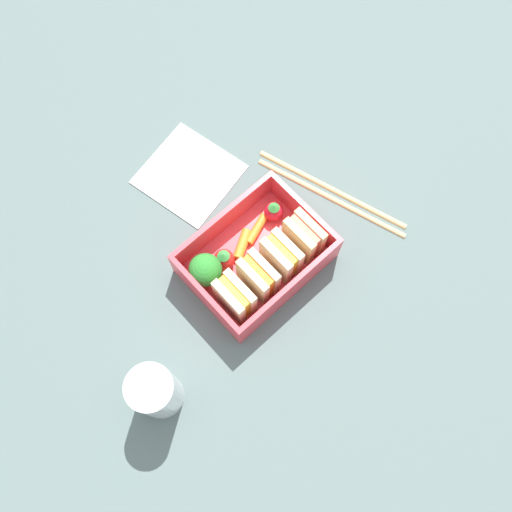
# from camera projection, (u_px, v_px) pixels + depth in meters

# --- Properties ---
(ground_plane) EXTENTS (1.20, 1.20, 0.02)m
(ground_plane) POSITION_uv_depth(u_px,v_px,m) (256.00, 266.00, 0.72)
(ground_plane) COLOR #4E5F5D
(bento_tray) EXTENTS (0.17, 0.12, 0.01)m
(bento_tray) POSITION_uv_depth(u_px,v_px,m) (256.00, 262.00, 0.71)
(bento_tray) COLOR #E63C45
(bento_tray) RESTS_ON ground_plane
(bento_rim) EXTENTS (0.17, 0.12, 0.04)m
(bento_rim) POSITION_uv_depth(u_px,v_px,m) (256.00, 254.00, 0.68)
(bento_rim) COLOR #E63C45
(bento_rim) RESTS_ON bento_tray
(sandwich_left) EXTENTS (0.03, 0.05, 0.06)m
(sandwich_left) POSITION_uv_depth(u_px,v_px,m) (304.00, 237.00, 0.68)
(sandwich_left) COLOR #E2BA7B
(sandwich_left) RESTS_ON bento_tray
(sandwich_center_left) EXTENTS (0.03, 0.05, 0.06)m
(sandwich_center_left) POSITION_uv_depth(u_px,v_px,m) (281.00, 256.00, 0.67)
(sandwich_center_left) COLOR beige
(sandwich_center_left) RESTS_ON bento_tray
(sandwich_center) EXTENTS (0.03, 0.05, 0.06)m
(sandwich_center) POSITION_uv_depth(u_px,v_px,m) (258.00, 276.00, 0.67)
(sandwich_center) COLOR #D9B98D
(sandwich_center) RESTS_ON bento_tray
(sandwich_center_right) EXTENTS (0.03, 0.05, 0.06)m
(sandwich_center_right) POSITION_uv_depth(u_px,v_px,m) (235.00, 297.00, 0.66)
(sandwich_center_right) COLOR beige
(sandwich_center_right) RESTS_ON bento_tray
(strawberry_far_left) EXTENTS (0.02, 0.02, 0.03)m
(strawberry_far_left) POSITION_uv_depth(u_px,v_px,m) (274.00, 211.00, 0.71)
(strawberry_far_left) COLOR red
(strawberry_far_left) RESTS_ON bento_tray
(carrot_stick_left) EXTENTS (0.04, 0.02, 0.01)m
(carrot_stick_left) POSITION_uv_depth(u_px,v_px,m) (257.00, 229.00, 0.71)
(carrot_stick_left) COLOR orange
(carrot_stick_left) RESTS_ON bento_tray
(carrot_stick_far_left) EXTENTS (0.04, 0.03, 0.01)m
(carrot_stick_far_left) POSITION_uv_depth(u_px,v_px,m) (241.00, 246.00, 0.70)
(carrot_stick_far_left) COLOR orange
(carrot_stick_far_left) RESTS_ON bento_tray
(strawberry_left) EXTENTS (0.03, 0.03, 0.03)m
(strawberry_left) POSITION_uv_depth(u_px,v_px,m) (224.00, 259.00, 0.69)
(strawberry_left) COLOR red
(strawberry_left) RESTS_ON bento_tray
(broccoli_floret) EXTENTS (0.04, 0.04, 0.05)m
(broccoli_floret) POSITION_uv_depth(u_px,v_px,m) (205.00, 270.00, 0.67)
(broccoli_floret) COLOR #96C360
(broccoli_floret) RESTS_ON bento_tray
(chopstick_pair) EXTENTS (0.08, 0.21, 0.01)m
(chopstick_pair) POSITION_uv_depth(u_px,v_px,m) (330.00, 191.00, 0.74)
(chopstick_pair) COLOR tan
(chopstick_pair) RESTS_ON ground_plane
(drinking_glass) EXTENTS (0.05, 0.05, 0.09)m
(drinking_glass) POSITION_uv_depth(u_px,v_px,m) (156.00, 392.00, 0.62)
(drinking_glass) COLOR white
(drinking_glass) RESTS_ON ground_plane
(folded_napkin) EXTENTS (0.13, 0.14, 0.00)m
(folded_napkin) POSITION_uv_depth(u_px,v_px,m) (189.00, 174.00, 0.75)
(folded_napkin) COLOR white
(folded_napkin) RESTS_ON ground_plane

